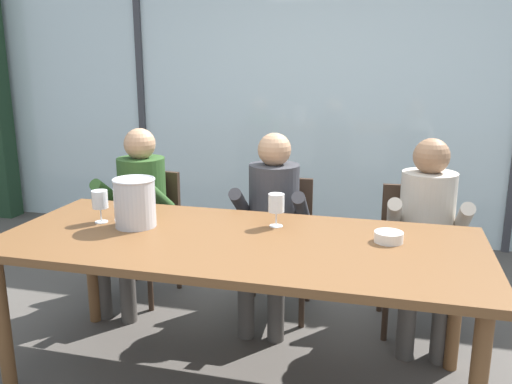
# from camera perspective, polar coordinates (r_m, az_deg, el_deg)

# --- Properties ---
(ground) EXTENTS (14.00, 14.00, 0.00)m
(ground) POSITION_cam_1_polar(r_m,az_deg,el_deg) (3.76, 2.57, -11.41)
(ground) COLOR #4C4742
(window_glass_panel) EXTENTS (7.54, 0.03, 2.60)m
(window_glass_panel) POSITION_cam_1_polar(r_m,az_deg,el_deg) (4.83, 6.43, 10.18)
(window_glass_panel) COLOR silver
(window_glass_panel) RESTS_ON ground
(window_mullion_left) EXTENTS (0.06, 0.06, 2.60)m
(window_mullion_left) POSITION_cam_1_polar(r_m,az_deg,el_deg) (5.33, -12.26, 10.29)
(window_mullion_left) COLOR #38383D
(window_mullion_left) RESTS_ON ground
(hillside_vineyard) EXTENTS (13.54, 2.40, 1.82)m
(hillside_vineyard) POSITION_cam_1_polar(r_m,az_deg,el_deg) (9.30, 10.48, 9.39)
(hillside_vineyard) COLOR #477A38
(hillside_vineyard) RESTS_ON ground
(dining_table) EXTENTS (2.34, 0.98, 0.77)m
(dining_table) POSITION_cam_1_polar(r_m,az_deg,el_deg) (2.59, -1.98, -6.57)
(dining_table) COLOR brown
(dining_table) RESTS_ON ground
(chair_near_curtain) EXTENTS (0.49, 0.49, 0.86)m
(chair_near_curtain) POSITION_cam_1_polar(r_m,az_deg,el_deg) (3.80, -11.72, -3.35)
(chair_near_curtain) COLOR #332319
(chair_near_curtain) RESTS_ON ground
(chair_left_of_center) EXTENTS (0.47, 0.47, 0.86)m
(chair_left_of_center) POSITION_cam_1_polar(r_m,az_deg,el_deg) (3.49, 2.45, -4.63)
(chair_left_of_center) COLOR #332319
(chair_left_of_center) RESTS_ON ground
(chair_center) EXTENTS (0.48, 0.48, 0.86)m
(chair_center) POSITION_cam_1_polar(r_m,az_deg,el_deg) (3.43, 16.88, -5.60)
(chair_center) COLOR #332319
(chair_center) RESTS_ON ground
(person_olive_shirt) EXTENTS (0.47, 0.62, 1.18)m
(person_olive_shirt) POSITION_cam_1_polar(r_m,az_deg,el_deg) (3.62, -12.70, -1.44)
(person_olive_shirt) COLOR #2D5123
(person_olive_shirt) RESTS_ON ground
(person_charcoal_jacket) EXTENTS (0.47, 0.62, 1.18)m
(person_charcoal_jacket) POSITION_cam_1_polar(r_m,az_deg,el_deg) (3.31, 1.70, -2.55)
(person_charcoal_jacket) COLOR #38383D
(person_charcoal_jacket) RESTS_ON ground
(person_beige_jumper) EXTENTS (0.46, 0.61, 1.18)m
(person_beige_jumper) POSITION_cam_1_polar(r_m,az_deg,el_deg) (3.24, 17.95, -3.61)
(person_beige_jumper) COLOR #B7AD9E
(person_beige_jumper) RESTS_ON ground
(ice_bucket_primary) EXTENTS (0.22, 0.22, 0.25)m
(ice_bucket_primary) POSITION_cam_1_polar(r_m,az_deg,el_deg) (2.80, -12.95, -1.05)
(ice_bucket_primary) COLOR #B7B7BC
(ice_bucket_primary) RESTS_ON dining_table
(tasting_bowl) EXTENTS (0.14, 0.14, 0.05)m
(tasting_bowl) POSITION_cam_1_polar(r_m,az_deg,el_deg) (2.60, 14.13, -4.72)
(tasting_bowl) COLOR silver
(tasting_bowl) RESTS_ON dining_table
(wine_glass_by_left_taster) EXTENTS (0.08, 0.08, 0.17)m
(wine_glass_by_left_taster) POSITION_cam_1_polar(r_m,az_deg,el_deg) (2.73, 2.21, -1.36)
(wine_glass_by_left_taster) COLOR silver
(wine_glass_by_left_taster) RESTS_ON dining_table
(wine_glass_near_bucket) EXTENTS (0.08, 0.08, 0.17)m
(wine_glass_near_bucket) POSITION_cam_1_polar(r_m,az_deg,el_deg) (2.92, -16.49, -0.93)
(wine_glass_near_bucket) COLOR silver
(wine_glass_near_bucket) RESTS_ON dining_table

